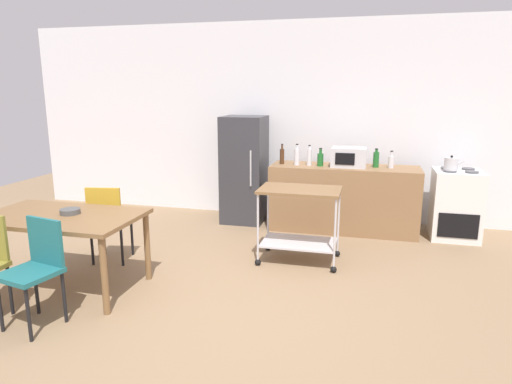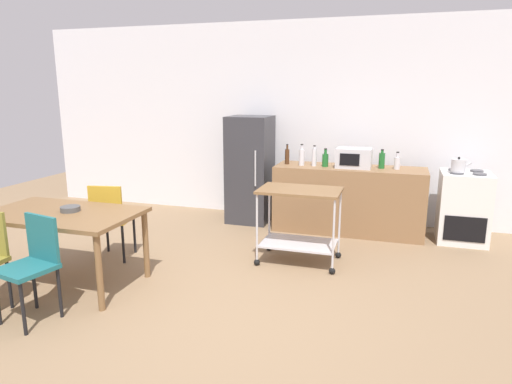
% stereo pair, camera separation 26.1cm
% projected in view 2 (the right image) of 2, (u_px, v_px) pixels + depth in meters
% --- Properties ---
extents(ground_plane, '(12.00, 12.00, 0.00)m').
position_uv_depth(ground_plane, '(216.00, 305.00, 4.17)').
color(ground_plane, '#8C7051').
extents(back_wall, '(8.40, 0.12, 2.90)m').
position_uv_depth(back_wall, '(295.00, 122.00, 6.82)').
color(back_wall, white).
rests_on(back_wall, ground_plane).
extents(kitchen_counter, '(2.00, 0.64, 0.90)m').
position_uv_depth(kitchen_counter, '(348.00, 200.00, 6.22)').
color(kitchen_counter, olive).
rests_on(kitchen_counter, ground_plane).
extents(dining_table, '(1.50, 0.90, 0.75)m').
position_uv_depth(dining_table, '(62.00, 220.00, 4.48)').
color(dining_table, brown).
rests_on(dining_table, ground_plane).
extents(chair_teal, '(0.47, 0.47, 0.89)m').
position_uv_depth(chair_teal, '(32.00, 261.00, 3.82)').
color(chair_teal, '#1E666B').
rests_on(chair_teal, ground_plane).
extents(chair_mustard, '(0.47, 0.47, 0.89)m').
position_uv_depth(chair_mustard, '(111.00, 216.00, 5.17)').
color(chair_mustard, gold).
rests_on(chair_mustard, ground_plane).
extents(stove_oven, '(0.60, 0.61, 0.92)m').
position_uv_depth(stove_oven, '(463.00, 207.00, 5.82)').
color(stove_oven, white).
rests_on(stove_oven, ground_plane).
extents(refrigerator, '(0.60, 0.63, 1.55)m').
position_uv_depth(refrigerator, '(250.00, 169.00, 6.67)').
color(refrigerator, '#333338').
rests_on(refrigerator, ground_plane).
extents(kitchen_cart, '(0.91, 0.57, 0.85)m').
position_uv_depth(kitchen_cart, '(299.00, 213.00, 5.08)').
color(kitchen_cart, brown).
rests_on(kitchen_cart, ground_plane).
extents(bottle_olive_oil, '(0.06, 0.06, 0.28)m').
position_uv_depth(bottle_olive_oil, '(287.00, 156.00, 6.35)').
color(bottle_olive_oil, '#4C2D19').
rests_on(bottle_olive_oil, kitchen_counter).
extents(bottle_soda, '(0.08, 0.08, 0.29)m').
position_uv_depth(bottle_soda, '(302.00, 157.00, 6.24)').
color(bottle_soda, silver).
rests_on(bottle_soda, kitchen_counter).
extents(bottle_wine, '(0.07, 0.07, 0.28)m').
position_uv_depth(bottle_wine, '(314.00, 157.00, 6.19)').
color(bottle_wine, silver).
rests_on(bottle_wine, kitchen_counter).
extents(bottle_hot_sauce, '(0.08, 0.08, 0.25)m').
position_uv_depth(bottle_hot_sauce, '(325.00, 160.00, 6.15)').
color(bottle_hot_sauce, '#1E6628').
rests_on(bottle_hot_sauce, kitchen_counter).
extents(microwave, '(0.46, 0.35, 0.26)m').
position_uv_depth(microwave, '(354.00, 158.00, 6.07)').
color(microwave, silver).
rests_on(microwave, kitchen_counter).
extents(bottle_sesame_oil, '(0.08, 0.08, 0.25)m').
position_uv_depth(bottle_sesame_oil, '(382.00, 160.00, 6.01)').
color(bottle_sesame_oil, '#1E6628').
rests_on(bottle_sesame_oil, kitchen_counter).
extents(bottle_soy_sauce, '(0.07, 0.07, 0.23)m').
position_uv_depth(bottle_soy_sauce, '(397.00, 163.00, 5.94)').
color(bottle_soy_sauce, silver).
rests_on(bottle_soy_sauce, kitchen_counter).
extents(fruit_bowl, '(0.19, 0.19, 0.05)m').
position_uv_depth(fruit_bowl, '(70.00, 209.00, 4.48)').
color(fruit_bowl, '#4C4C4C').
rests_on(fruit_bowl, dining_table).
extents(kettle, '(0.24, 0.17, 0.19)m').
position_uv_depth(kettle, '(458.00, 166.00, 5.64)').
color(kettle, silver).
rests_on(kettle, stove_oven).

